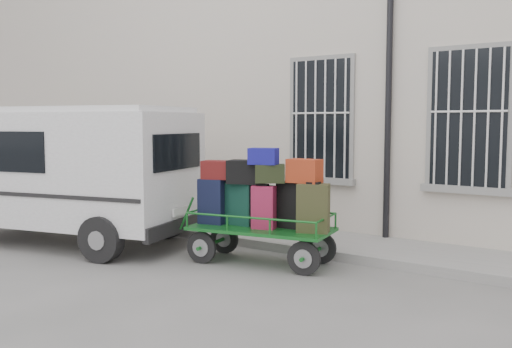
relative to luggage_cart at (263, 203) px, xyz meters
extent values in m
plane|color=#60615C|center=(0.10, -0.58, -0.94)|extent=(80.00, 80.00, 0.00)
cube|color=beige|center=(0.10, 4.92, 2.06)|extent=(24.00, 5.00, 6.00)
cylinder|color=black|center=(1.05, 2.34, 1.86)|extent=(0.11, 0.11, 5.60)
cube|color=black|center=(-0.30, 2.40, 1.31)|extent=(1.20, 0.08, 2.20)
cube|color=gray|center=(-0.30, 2.38, 0.15)|extent=(1.45, 0.22, 0.12)
cube|color=black|center=(2.40, 2.40, 1.31)|extent=(1.20, 0.08, 2.20)
cube|color=gray|center=(2.40, 2.38, 0.15)|extent=(1.45, 0.22, 0.12)
cube|color=gray|center=(0.10, 1.62, -0.87)|extent=(24.00, 1.70, 0.15)
cylinder|color=black|center=(-0.78, -0.53, -0.69)|extent=(0.50, 0.15, 0.50)
cylinder|color=gray|center=(-0.78, -0.53, -0.69)|extent=(0.28, 0.14, 0.27)
cylinder|color=black|center=(-0.92, 0.21, -0.69)|extent=(0.50, 0.15, 0.50)
cylinder|color=gray|center=(-0.92, 0.21, -0.69)|extent=(0.28, 0.14, 0.27)
cylinder|color=black|center=(0.88, -0.23, -0.69)|extent=(0.50, 0.15, 0.50)
cylinder|color=gray|center=(0.88, -0.23, -0.69)|extent=(0.28, 0.14, 0.27)
cylinder|color=black|center=(0.74, 0.51, -0.69)|extent=(0.50, 0.15, 0.50)
cylinder|color=gray|center=(0.74, 0.51, -0.69)|extent=(0.28, 0.14, 0.27)
cube|color=#176622|center=(-0.02, -0.01, -0.39)|extent=(2.32, 1.36, 0.05)
cylinder|color=#176622|center=(-1.34, -0.25, -0.25)|extent=(0.29, 0.09, 0.56)
cube|color=black|center=(-0.84, -0.20, -0.01)|extent=(0.45, 0.31, 0.72)
cube|color=black|center=(-0.84, -0.20, 0.36)|extent=(0.18, 0.14, 0.03)
cube|color=#0D2E27|center=(-0.40, -0.01, -0.04)|extent=(0.47, 0.25, 0.67)
cube|color=black|center=(-0.40, -0.01, 0.31)|extent=(0.21, 0.15, 0.03)
cube|color=maroon|center=(0.09, -0.09, -0.04)|extent=(0.39, 0.29, 0.66)
cube|color=black|center=(0.09, -0.09, 0.30)|extent=(0.15, 0.12, 0.03)
cube|color=black|center=(0.39, 0.22, -0.02)|extent=(0.42, 0.25, 0.70)
cube|color=black|center=(0.39, 0.22, 0.35)|extent=(0.19, 0.15, 0.03)
cube|color=#322E19|center=(0.84, 0.09, -0.01)|extent=(0.53, 0.42, 0.72)
cube|color=black|center=(0.84, 0.09, 0.36)|extent=(0.21, 0.17, 0.03)
cube|color=maroon|center=(-0.75, -0.13, 0.49)|extent=(0.58, 0.44, 0.29)
cube|color=black|center=(-0.28, -0.04, 0.48)|extent=(0.62, 0.46, 0.36)
cube|color=black|center=(0.13, 0.01, 0.47)|extent=(0.54, 0.50, 0.28)
cube|color=maroon|center=(0.65, 0.16, 0.52)|extent=(0.51, 0.29, 0.35)
cube|color=navy|center=(0.05, -0.05, 0.73)|extent=(0.49, 0.41, 0.25)
cube|color=silver|center=(-3.86, -0.79, 0.44)|extent=(5.09, 3.11, 1.94)
cube|color=silver|center=(-3.86, -0.79, 1.45)|extent=(4.84, 2.90, 0.11)
cube|color=black|center=(-1.54, -0.23, 0.76)|extent=(0.40, 1.48, 0.59)
cube|color=black|center=(-1.55, -0.23, -0.48)|extent=(0.57, 1.96, 0.24)
cube|color=white|center=(-1.51, -0.22, -0.23)|extent=(0.14, 0.45, 0.13)
cylinder|color=black|center=(-5.61, -0.19, -0.57)|extent=(0.77, 0.40, 0.73)
cylinder|color=black|center=(-2.11, -1.38, -0.57)|extent=(0.77, 0.40, 0.73)
cylinder|color=black|center=(-2.57, 0.54, -0.57)|extent=(0.77, 0.40, 0.73)
camera|label=1|loc=(4.91, -7.16, 1.23)|focal=40.00mm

